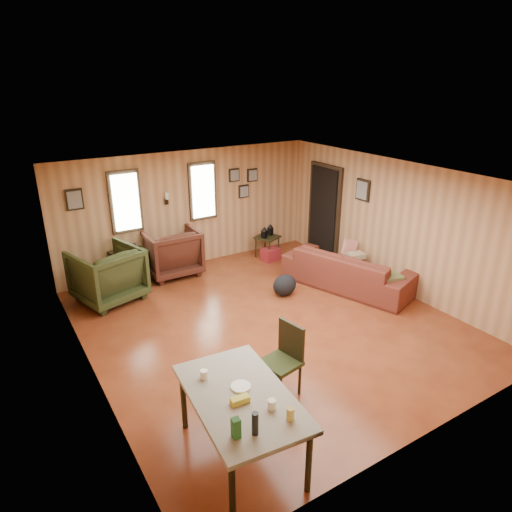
# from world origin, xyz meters

# --- Properties ---
(room) EXTENTS (5.54, 6.04, 2.44)m
(room) POSITION_xyz_m (0.17, 0.27, 1.21)
(room) COLOR brown
(room) RESTS_ON ground
(sofa) EXTENTS (1.45, 2.53, 0.95)m
(sofa) POSITION_xyz_m (2.03, 0.37, 0.48)
(sofa) COLOR maroon
(sofa) RESTS_ON ground
(recliner_brown) EXTENTS (1.03, 0.97, 1.05)m
(recliner_brown) POSITION_xyz_m (-0.57, 2.71, 0.52)
(recliner_brown) COLOR #451F14
(recliner_brown) RESTS_ON ground
(recliner_green) EXTENTS (1.28, 1.23, 1.08)m
(recliner_green) POSITION_xyz_m (-1.96, 2.22, 0.54)
(recliner_green) COLOR #2D3618
(recliner_green) RESTS_ON ground
(end_table) EXTENTS (0.74, 0.70, 0.78)m
(end_table) POSITION_xyz_m (-1.39, 2.78, 0.44)
(end_table) COLOR black
(end_table) RESTS_ON ground
(side_table) EXTENTS (0.59, 0.59, 0.73)m
(side_table) POSITION_xyz_m (1.58, 2.48, 0.50)
(side_table) COLOR black
(side_table) RESTS_ON ground
(cooler) EXTENTS (0.41, 0.32, 0.27)m
(cooler) POSITION_xyz_m (1.53, 2.26, 0.13)
(cooler) COLOR maroon
(cooler) RESTS_ON ground
(backpack) EXTENTS (0.54, 0.47, 0.40)m
(backpack) POSITION_xyz_m (0.81, 0.71, 0.20)
(backpack) COLOR black
(backpack) RESTS_ON ground
(sofa_pillows) EXTENTS (0.70, 1.65, 0.34)m
(sofa_pillows) POSITION_xyz_m (2.33, 0.11, 0.50)
(sofa_pillows) COLOR #585F35
(sofa_pillows) RESTS_ON sofa
(dining_table) EXTENTS (1.08, 1.65, 1.03)m
(dining_table) POSITION_xyz_m (-1.78, -2.18, 0.73)
(dining_table) COLOR gray
(dining_table) RESTS_ON ground
(dining_chair) EXTENTS (0.50, 0.50, 0.95)m
(dining_chair) POSITION_xyz_m (-0.77, -1.53, 0.53)
(dining_chair) COLOR #2D3618
(dining_chair) RESTS_ON ground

